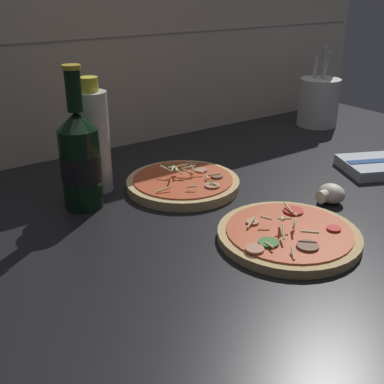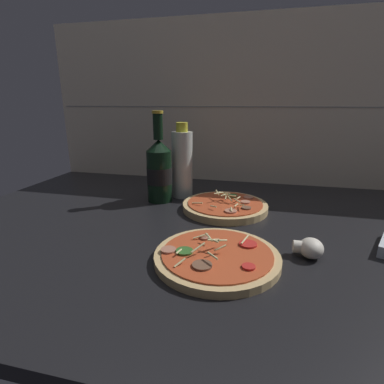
{
  "view_description": "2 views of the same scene",
  "coord_description": "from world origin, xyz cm",
  "px_view_note": "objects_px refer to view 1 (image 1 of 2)",
  "views": [
    {
      "loc": [
        -60.16,
        -64.59,
        42.57
      ],
      "look_at": [
        -13.57,
        1.86,
        6.74
      ],
      "focal_mm": 45.0,
      "sensor_mm": 36.0,
      "label": 1
    },
    {
      "loc": [
        1.17,
        -66.53,
        31.63
      ],
      "look_at": [
        -16.08,
        5.21,
        9.38
      ],
      "focal_mm": 28.0,
      "sensor_mm": 36.0,
      "label": 2
    }
  ],
  "objects_px": {
    "pizza_near": "(289,235)",
    "beer_bottle": "(80,158)",
    "utensil_crock": "(319,102)",
    "dish_towel": "(377,166)",
    "mushroom_left": "(331,194)",
    "pizza_far": "(183,183)",
    "oil_bottle": "(94,140)"
  },
  "relations": [
    {
      "from": "pizza_near",
      "to": "oil_bottle",
      "type": "xyz_separation_m",
      "value": [
        -0.17,
        0.38,
        0.1
      ]
    },
    {
      "from": "oil_bottle",
      "to": "utensil_crock",
      "type": "relative_size",
      "value": 1.01
    },
    {
      "from": "beer_bottle",
      "to": "utensil_crock",
      "type": "relative_size",
      "value": 1.17
    },
    {
      "from": "pizza_far",
      "to": "mushroom_left",
      "type": "xyz_separation_m",
      "value": [
        0.19,
        -0.23,
        0.01
      ]
    },
    {
      "from": "pizza_near",
      "to": "mushroom_left",
      "type": "bearing_deg",
      "value": 18.49
    },
    {
      "from": "dish_towel",
      "to": "beer_bottle",
      "type": "bearing_deg",
      "value": 161.35
    },
    {
      "from": "beer_bottle",
      "to": "pizza_far",
      "type": "bearing_deg",
      "value": -10.31
    },
    {
      "from": "pizza_far",
      "to": "oil_bottle",
      "type": "height_order",
      "value": "oil_bottle"
    },
    {
      "from": "beer_bottle",
      "to": "pizza_near",
      "type": "bearing_deg",
      "value": -54.83
    },
    {
      "from": "pizza_far",
      "to": "utensil_crock",
      "type": "relative_size",
      "value": 1.03
    },
    {
      "from": "beer_bottle",
      "to": "mushroom_left",
      "type": "distance_m",
      "value": 0.49
    },
    {
      "from": "beer_bottle",
      "to": "dish_towel",
      "type": "bearing_deg",
      "value": -18.65
    },
    {
      "from": "oil_bottle",
      "to": "mushroom_left",
      "type": "distance_m",
      "value": 0.48
    },
    {
      "from": "pizza_near",
      "to": "utensil_crock",
      "type": "height_order",
      "value": "utensil_crock"
    },
    {
      "from": "utensil_crock",
      "to": "dish_towel",
      "type": "bearing_deg",
      "value": -117.88
    },
    {
      "from": "oil_bottle",
      "to": "utensil_crock",
      "type": "bearing_deg",
      "value": 5.37
    },
    {
      "from": "dish_towel",
      "to": "oil_bottle",
      "type": "bearing_deg",
      "value": 154.6
    },
    {
      "from": "beer_bottle",
      "to": "oil_bottle",
      "type": "xyz_separation_m",
      "value": [
        0.05,
        0.06,
        0.01
      ]
    },
    {
      "from": "beer_bottle",
      "to": "utensil_crock",
      "type": "height_order",
      "value": "beer_bottle"
    },
    {
      "from": "pizza_near",
      "to": "beer_bottle",
      "type": "bearing_deg",
      "value": 125.17
    },
    {
      "from": "mushroom_left",
      "to": "utensil_crock",
      "type": "relative_size",
      "value": 0.25
    },
    {
      "from": "pizza_near",
      "to": "oil_bottle",
      "type": "bearing_deg",
      "value": 114.26
    },
    {
      "from": "pizza_near",
      "to": "pizza_far",
      "type": "height_order",
      "value": "same"
    },
    {
      "from": "mushroom_left",
      "to": "dish_towel",
      "type": "bearing_deg",
      "value": 13.45
    },
    {
      "from": "pizza_far",
      "to": "utensil_crock",
      "type": "bearing_deg",
      "value": 15.61
    },
    {
      "from": "pizza_near",
      "to": "mushroom_left",
      "type": "distance_m",
      "value": 0.18
    },
    {
      "from": "mushroom_left",
      "to": "beer_bottle",
      "type": "bearing_deg",
      "value": 146.61
    },
    {
      "from": "mushroom_left",
      "to": "pizza_far",
      "type": "bearing_deg",
      "value": 130.7
    },
    {
      "from": "pizza_far",
      "to": "oil_bottle",
      "type": "bearing_deg",
      "value": 147.25
    },
    {
      "from": "beer_bottle",
      "to": "oil_bottle",
      "type": "bearing_deg",
      "value": 47.2
    },
    {
      "from": "mushroom_left",
      "to": "dish_towel",
      "type": "distance_m",
      "value": 0.23
    },
    {
      "from": "beer_bottle",
      "to": "oil_bottle",
      "type": "distance_m",
      "value": 0.08
    }
  ]
}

